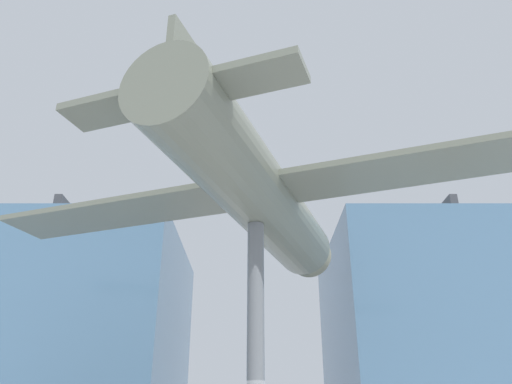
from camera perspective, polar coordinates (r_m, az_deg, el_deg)
glass_pavilion_left at (r=28.00m, az=-19.82°, el=-15.91°), size 10.14×11.27×11.20m
glass_pavilion_right at (r=28.00m, az=19.86°, el=-15.90°), size 10.14×11.27×11.20m
support_pylon_central at (r=13.63m, az=0.00°, el=-17.07°), size 0.46×0.46×6.76m
suspended_airplane at (r=15.10m, az=0.28°, el=-0.30°), size 17.24×12.69×2.96m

